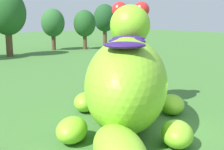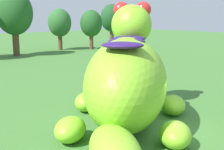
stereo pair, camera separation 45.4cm
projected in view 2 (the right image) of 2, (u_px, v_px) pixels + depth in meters
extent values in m
plane|color=#427533|center=(171.00, 130.00, 14.34)|extent=(160.00, 160.00, 0.00)
ellipsoid|color=#8CD12D|center=(126.00, 83.00, 14.46)|extent=(8.41, 7.90, 4.34)
ellipsoid|color=#8CD12D|center=(132.00, 25.00, 17.13)|extent=(3.40, 3.38, 2.29)
sphere|color=red|center=(121.00, 10.00, 17.38)|extent=(0.92, 0.92, 0.92)
sphere|color=red|center=(143.00, 10.00, 17.22)|extent=(0.92, 0.92, 0.92)
ellipsoid|color=navy|center=(129.00, 38.00, 15.76)|extent=(2.18, 2.22, 0.29)
ellipsoid|color=navy|center=(127.00, 41.00, 14.07)|extent=(2.18, 2.22, 0.29)
ellipsoid|color=navy|center=(123.00, 45.00, 12.19)|extent=(2.18, 2.22, 0.29)
ellipsoid|color=#8CD12D|center=(87.00, 102.00, 17.15)|extent=(2.28, 2.21, 1.06)
ellipsoid|color=#8CD12D|center=(173.00, 105.00, 16.53)|extent=(2.28, 2.21, 1.06)
ellipsoid|color=#8CD12D|center=(70.00, 129.00, 13.00)|extent=(2.28, 2.21, 1.06)
ellipsoid|color=#8CD12D|center=(175.00, 135.00, 12.43)|extent=(2.28, 2.21, 1.06)
cylinder|color=brown|center=(16.00, 45.00, 40.17)|extent=(0.86, 0.86, 3.01)
ellipsoid|color=#235623|center=(14.00, 13.00, 39.36)|extent=(4.81, 4.81, 5.78)
cylinder|color=brown|center=(60.00, 43.00, 47.21)|extent=(0.64, 0.64, 2.24)
ellipsoid|color=#2D662D|center=(60.00, 23.00, 46.60)|extent=(3.59, 3.59, 4.31)
cylinder|color=brown|center=(91.00, 42.00, 48.13)|extent=(0.62, 0.62, 2.17)
ellipsoid|color=#235623|center=(91.00, 23.00, 47.55)|extent=(3.48, 3.48, 4.17)
cylinder|color=brown|center=(112.00, 38.00, 55.62)|extent=(0.74, 0.74, 2.59)
ellipsoid|color=#1E4C23|center=(112.00, 18.00, 54.92)|extent=(4.14, 4.14, 4.96)
cylinder|color=#2D334C|center=(131.00, 67.00, 29.15)|extent=(0.26, 0.26, 0.88)
cube|color=black|center=(131.00, 59.00, 29.01)|extent=(0.38, 0.22, 0.60)
sphere|color=tan|center=(131.00, 55.00, 28.93)|extent=(0.22, 0.22, 0.22)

